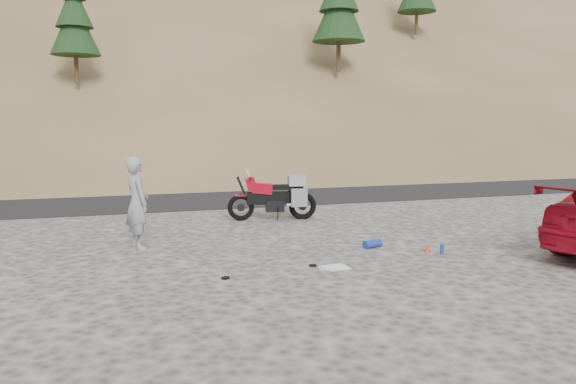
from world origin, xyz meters
name	(u,v)px	position (x,y,z in m)	size (l,w,h in m)	color
ground	(259,250)	(0.00, 0.00, 0.00)	(140.00, 140.00, 0.00)	#3E3B39
road	(195,196)	(0.00, 9.00, 0.00)	(120.00, 7.00, 0.05)	black
hillside	(138,24)	(-0.05, 40.88, 11.08)	(120.00, 73.00, 46.72)	brown
motorcycle	(276,197)	(1.38, 3.36, 0.61)	(2.39, 0.91, 1.43)	black
man	(139,248)	(-2.34, 0.93, 0.00)	(0.70, 0.46, 1.91)	gray
gear_white_cloth	(336,267)	(0.98, -1.77, 0.01)	(0.43, 0.39, 0.01)	white
gear_blue_mat	(372,244)	(2.33, -0.50, 0.08)	(0.17, 0.17, 0.42)	navy
gear_bottle	(442,249)	(3.38, -1.46, 0.10)	(0.07, 0.07, 0.20)	navy
gear_funnel	(427,248)	(3.21, -1.21, 0.09)	(0.14, 0.14, 0.18)	red
gear_glove_a	(313,265)	(0.61, -1.56, 0.02)	(0.13, 0.09, 0.04)	black
gear_glove_b	(225,278)	(-1.07, -1.89, 0.02)	(0.12, 0.09, 0.04)	black
gear_blue_cloth	(328,268)	(0.82, -1.77, 0.01)	(0.33, 0.24, 0.01)	#82B1C8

